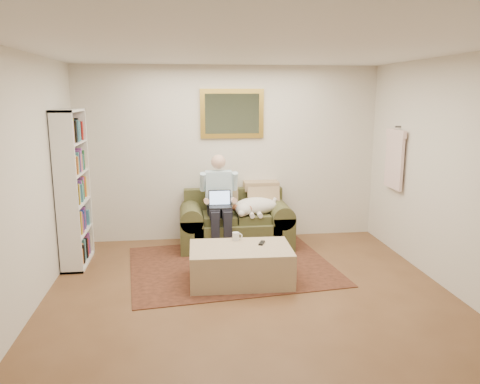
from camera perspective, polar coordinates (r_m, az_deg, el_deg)
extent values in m
cube|color=brown|center=(5.01, 1.76, -13.94)|extent=(4.50, 5.00, 0.01)
cube|color=white|center=(4.54, 1.97, 17.14)|extent=(4.50, 5.00, 0.01)
cube|color=silver|center=(7.05, -1.32, 4.66)|extent=(4.50, 0.01, 2.60)
cube|color=silver|center=(4.80, -25.72, 0.08)|extent=(0.01, 5.00, 2.60)
cube|color=silver|center=(5.42, 26.05, 1.28)|extent=(0.01, 5.00, 2.60)
cube|color=black|center=(6.13, -1.06, -8.96)|extent=(2.76, 2.31, 0.01)
cube|color=#4F4D29|center=(6.82, -0.52, -5.06)|extent=(1.22, 0.78, 0.40)
cube|color=#4F4D29|center=(7.05, -0.84, -1.15)|extent=(1.47, 0.17, 0.40)
cube|color=#4F4D29|center=(6.77, -5.93, -4.85)|extent=(0.32, 0.78, 0.81)
cube|color=#4F4D29|center=(6.91, 4.78, -4.48)|extent=(0.32, 0.78, 0.81)
cube|color=#4F4D29|center=(6.69, -2.52, -3.16)|extent=(0.46, 0.53, 0.11)
cube|color=#4F4D29|center=(6.74, 1.56, -3.03)|extent=(0.46, 0.53, 0.11)
cube|color=black|center=(6.46, -2.41, -1.83)|extent=(0.31, 0.22, 0.02)
cube|color=black|center=(6.54, -2.50, -0.69)|extent=(0.31, 0.06, 0.21)
cube|color=#99BFF2|center=(6.54, -2.49, -0.70)|extent=(0.28, 0.04, 0.18)
cube|color=tan|center=(5.57, 0.06, -8.85)|extent=(1.20, 0.78, 0.43)
cylinder|color=white|center=(5.73, -0.51, -5.43)|extent=(0.08, 0.08, 0.10)
cube|color=black|center=(5.62, 2.67, -6.22)|extent=(0.10, 0.16, 0.02)
cube|color=gold|center=(6.98, -0.97, 9.53)|extent=(0.94, 0.04, 0.72)
cube|color=gray|center=(6.96, -0.96, 9.52)|extent=(0.80, 0.01, 0.58)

